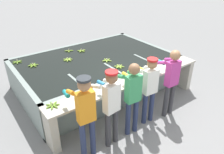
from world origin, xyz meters
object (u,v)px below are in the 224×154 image
Objects in this scene: worker_2 at (132,93)px; banana_bunch_floating_2 at (17,62)px; worker_0 at (85,111)px; banana_bunch_floating_0 at (81,51)px; worker_4 at (171,77)px; knife_0 at (180,61)px; banana_bunch_floating_3 at (107,60)px; banana_bunch_floating_6 at (69,51)px; banana_bunch_floating_1 at (119,67)px; worker_3 at (149,85)px; banana_bunch_floating_5 at (68,60)px; banana_bunch_ledge_0 at (53,105)px; banana_bunch_floating_4 at (33,65)px; worker_1 at (110,102)px; knife_1 at (171,64)px.

worker_2 is 3.47m from banana_bunch_floating_2.
worker_0 is 6.23× the size of banana_bunch_floating_0.
worker_4 is 6.07× the size of banana_bunch_floating_2.
worker_4 is 1.28m from knife_0.
banana_bunch_floating_3 is (-0.52, 1.83, -0.08)m from worker_4.
worker_4 is at bearing -0.85° from worker_0.
banana_bunch_floating_3 is at bearing 70.63° from worker_2.
banana_bunch_floating_3 is (2.04, -1.38, 0.00)m from banana_bunch_floating_2.
knife_0 is at bearing -36.92° from banana_bunch_floating_3.
worker_4 reaches higher than banana_bunch_floating_6.
banana_bunch_floating_0 is at bearing 81.59° from worker_2.
banana_bunch_floating_1 is at bearing -86.78° from banana_bunch_floating_3.
worker_3 is 5.78× the size of banana_bunch_floating_5.
worker_3 is 5.79× the size of banana_bunch_ledge_0.
banana_bunch_floating_4 is at bearing 167.33° from banana_bunch_floating_5.
banana_bunch_floating_4 is at bearing 81.43° from banana_bunch_ledge_0.
worker_1 is at bearing -36.76° from banana_bunch_ledge_0.
banana_bunch_floating_6 is (1.25, 0.40, 0.00)m from banana_bunch_floating_4.
worker_3 is 1.79m from knife_0.
knife_1 is (0.75, 0.62, -0.09)m from worker_4.
banana_bunch_floating_6 is at bearing 68.68° from worker_0.
banana_bunch_floating_0 is 1.61m from banana_bunch_floating_1.
banana_bunch_floating_4 is (-0.04, 2.69, -0.12)m from worker_0.
worker_3 reaches higher than banana_bunch_floating_5.
knife_1 is (1.89, 0.58, -0.08)m from worker_2.
worker_0 is at bearing -177.70° from worker_3.
worker_1 is 1.77m from banana_bunch_floating_1.
banana_bunch_ledge_0 reaches higher than banana_bunch_floating_4.
worker_1 is at bearing -108.79° from banana_bunch_floating_0.
banana_bunch_floating_3 is (0.21, -1.07, 0.00)m from banana_bunch_floating_0.
worker_2 is 5.98× the size of banana_bunch_floating_1.
banana_bunch_floating_5 is at bearing 118.49° from worker_4.
banana_bunch_floating_2 is 1.52m from banana_bunch_floating_6.
worker_0 is 6.41× the size of banana_bunch_floating_6.
worker_3 is at bearing 170.47° from worker_4.
banana_bunch_floating_6 is at bearing 108.36° from worker_4.
banana_bunch_floating_5 is (-0.78, 2.42, -0.04)m from worker_3.
banana_bunch_floating_4 is at bearing 90.86° from worker_0.
worker_0 is 0.75m from banana_bunch_ledge_0.
worker_1 is 0.99× the size of worker_4.
banana_bunch_floating_6 is (-0.52, 1.30, 0.00)m from banana_bunch_floating_3.
banana_bunch_floating_2 is (-1.97, 3.10, -0.04)m from worker_3.
banana_bunch_floating_2 is (-1.42, 3.16, -0.07)m from worker_2.
knife_0 is at bearing -49.50° from banana_bunch_floating_6.
worker_4 is (1.14, -0.04, 0.01)m from worker_2.
worker_3 is (0.55, 0.06, -0.03)m from worker_2.
knife_0 is (2.27, 0.55, -0.08)m from worker_2.
worker_0 is 2.24m from worker_4.
banana_bunch_floating_1 is (0.11, 1.21, -0.04)m from worker_3.
banana_bunch_floating_0 is (0.42, 2.86, -0.07)m from worker_2.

